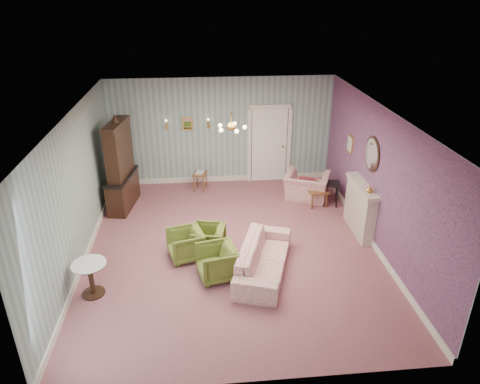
{
  "coord_description": "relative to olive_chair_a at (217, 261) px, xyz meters",
  "views": [
    {
      "loc": [
        -0.6,
        -7.91,
        5.07
      ],
      "look_at": [
        0.2,
        0.4,
        1.1
      ],
      "focal_mm": 32.99,
      "sensor_mm": 36.0,
      "label": 1
    }
  ],
  "objects": [
    {
      "name": "olive_chair_c",
      "position": [
        -0.13,
        0.87,
        -0.03
      ],
      "size": [
        0.71,
        0.74,
        0.65
      ],
      "primitive_type": "imported",
      "rotation": [
        0.0,
        0.0,
        -1.77
      ],
      "color": "olive",
      "rests_on": "floor"
    },
    {
      "name": "side_table_black",
      "position": [
        2.97,
        2.76,
        -0.06
      ],
      "size": [
        0.48,
        0.48,
        0.6
      ],
      "primitive_type": null,
      "rotation": [
        0.0,
        0.0,
        -0.24
      ],
      "color": "black",
      "rests_on": "floor"
    },
    {
      "name": "chandelier",
      "position": [
        0.37,
        1.0,
        2.27
      ],
      "size": [
        0.56,
        0.56,
        0.36
      ],
      "primitive_type": null,
      "color": "gold",
      "rests_on": "ceiling"
    },
    {
      "name": "burgundy_cushion",
      "position": [
        2.41,
        2.99,
        0.12
      ],
      "size": [
        0.41,
        0.28,
        0.39
      ],
      "primitive_type": "cube",
      "rotation": [
        0.17,
        0.0,
        -0.35
      ],
      "color": "maroon",
      "rests_on": "wingback_chair"
    },
    {
      "name": "sconce_right",
      "position": [
        0.02,
        4.44,
        1.34
      ],
      "size": [
        0.16,
        0.12,
        0.3
      ],
      "primitive_type": null,
      "color": "gold",
      "rests_on": "wall_back"
    },
    {
      "name": "olive_chair_a",
      "position": [
        0.0,
        0.0,
        0.0
      ],
      "size": [
        0.78,
        0.81,
        0.71
      ],
      "primitive_type": "imported",
      "rotation": [
        0.0,
        0.0,
        -1.36
      ],
      "color": "olive",
      "rests_on": "floor"
    },
    {
      "name": "door",
      "position": [
        1.67,
        4.46,
        0.72
      ],
      "size": [
        1.12,
        0.12,
        2.16
      ],
      "primitive_type": null,
      "color": "white",
      "rests_on": "floor"
    },
    {
      "name": "wall_right_floral",
      "position": [
        3.36,
        1.0,
        1.09
      ],
      "size": [
        0.0,
        7.0,
        7.0
      ],
      "primitive_type": "plane",
      "rotation": [
        1.57,
        0.0,
        -1.57
      ],
      "color": "#C36187",
      "rests_on": "ground"
    },
    {
      "name": "sofa_chintz",
      "position": [
        0.9,
        0.08,
        0.05
      ],
      "size": [
        1.22,
        2.17,
        0.82
      ],
      "primitive_type": "imported",
      "rotation": [
        0.0,
        0.0,
        1.26
      ],
      "color": "#AD4555",
      "rests_on": "floor"
    },
    {
      "name": "framed_print",
      "position": [
        3.34,
        2.75,
        1.24
      ],
      "size": [
        0.04,
        0.34,
        0.42
      ],
      "primitive_type": null,
      "color": "gold",
      "rests_on": "wall_right"
    },
    {
      "name": "mantel_vase",
      "position": [
        3.21,
        1.0,
        0.88
      ],
      "size": [
        0.15,
        0.15,
        0.15
      ],
      "primitive_type": "imported",
      "color": "gold",
      "rests_on": "fireplace"
    },
    {
      "name": "wall_left",
      "position": [
        -2.63,
        1.0,
        1.09
      ],
      "size": [
        0.0,
        7.0,
        7.0
      ],
      "primitive_type": "plane",
      "rotation": [
        1.57,
        0.0,
        1.57
      ],
      "color": "gray",
      "rests_on": "ground"
    },
    {
      "name": "gilt_mirror_back",
      "position": [
        -0.53,
        4.46,
        1.34
      ],
      "size": [
        0.28,
        0.06,
        0.36
      ],
      "primitive_type": null,
      "color": "gold",
      "rests_on": "wall_back"
    },
    {
      "name": "floor",
      "position": [
        0.37,
        1.0,
        -0.36
      ],
      "size": [
        7.0,
        7.0,
        0.0
      ],
      "primitive_type": "plane",
      "color": "#995960",
      "rests_on": "ground"
    },
    {
      "name": "wall_front",
      "position": [
        0.37,
        -2.5,
        1.09
      ],
      "size": [
        6.0,
        0.0,
        6.0
      ],
      "primitive_type": "plane",
      "rotation": [
        -1.57,
        0.0,
        0.0
      ],
      "color": "gray",
      "rests_on": "ground"
    },
    {
      "name": "ceiling",
      "position": [
        0.37,
        1.0,
        2.54
      ],
      "size": [
        7.0,
        7.0,
        0.0
      ],
      "primitive_type": "plane",
      "rotation": [
        3.14,
        0.0,
        0.0
      ],
      "color": "white",
      "rests_on": "ground"
    },
    {
      "name": "sconce_left",
      "position": [
        -1.08,
        4.44,
        1.34
      ],
      "size": [
        0.16,
        0.12,
        0.3
      ],
      "primitive_type": null,
      "color": "gold",
      "rests_on": "wall_back"
    },
    {
      "name": "wall_back",
      "position": [
        0.37,
        4.5,
        1.09
      ],
      "size": [
        6.0,
        0.0,
        6.0
      ],
      "primitive_type": "plane",
      "rotation": [
        1.57,
        0.0,
        0.0
      ],
      "color": "gray",
      "rests_on": "ground"
    },
    {
      "name": "wingback_chair",
      "position": [
        2.46,
        3.14,
        0.11
      ],
      "size": [
        1.26,
        1.06,
        0.94
      ],
      "primitive_type": "imported",
      "rotation": [
        0.0,
        0.0,
        2.74
      ],
      "color": "#AD4555",
      "rests_on": "floor"
    },
    {
      "name": "oval_mirror",
      "position": [
        3.33,
        1.4,
        1.49
      ],
      "size": [
        0.04,
        0.76,
        0.84
      ],
      "primitive_type": null,
      "color": "white",
      "rests_on": "wall_right"
    },
    {
      "name": "dresser",
      "position": [
        -2.16,
        3.16,
        0.8
      ],
      "size": [
        0.69,
        1.44,
        2.31
      ],
      "primitive_type": null,
      "rotation": [
        0.0,
        0.0,
        -0.16
      ],
      "color": "black",
      "rests_on": "floor"
    },
    {
      "name": "coffee_table",
      "position": [
        2.6,
        2.94,
        -0.14
      ],
      "size": [
        0.6,
        0.92,
        0.44
      ],
      "primitive_type": null,
      "rotation": [
        0.0,
        0.0,
        0.15
      ],
      "color": "brown",
      "rests_on": "floor"
    },
    {
      "name": "pedestal_table",
      "position": [
        -2.24,
        -0.31,
        -0.02
      ],
      "size": [
        0.65,
        0.65,
        0.66
      ],
      "primitive_type": null,
      "rotation": [
        0.0,
        0.0,
        -0.08
      ],
      "color": "black",
      "rests_on": "floor"
    },
    {
      "name": "olive_chair_b",
      "position": [
        -0.6,
        0.71,
        -0.02
      ],
      "size": [
        0.77,
        0.8,
        0.68
      ],
      "primitive_type": "imported",
      "rotation": [
        0.0,
        0.0,
        -1.3
      ],
      "color": "olive",
      "rests_on": "floor"
    },
    {
      "name": "fireplace",
      "position": [
        3.23,
        1.4,
        0.22
      ],
      "size": [
        0.3,
        1.4,
        1.16
      ],
      "primitive_type": null,
      "color": "beige",
      "rests_on": "floor"
    },
    {
      "name": "nesting_table",
      "position": [
        -0.26,
        3.93,
        -0.08
      ],
      "size": [
        0.42,
        0.49,
        0.55
      ],
      "primitive_type": null,
      "rotation": [
        0.0,
        0.0,
        -0.25
      ],
      "color": "brown",
      "rests_on": "floor"
    },
    {
      "name": "wall_right",
      "position": [
        3.37,
        1.0,
        1.09
      ],
      "size": [
        0.0,
        7.0,
        7.0
      ],
      "primitive_type": "plane",
      "rotation": [
        1.57,
        0.0,
        -1.57
      ],
      "color": "gray",
      "rests_on": "ground"
    }
  ]
}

